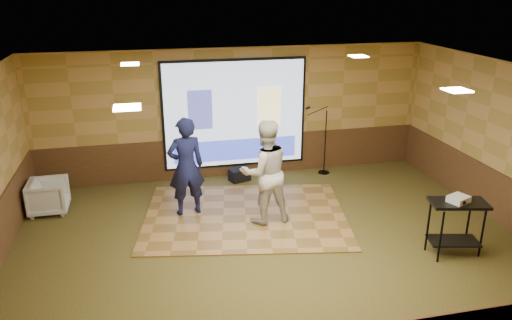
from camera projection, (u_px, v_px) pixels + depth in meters
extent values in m
plane|color=#2A3518|center=(272.00, 245.00, 8.76)|extent=(9.00, 9.00, 0.00)
cube|color=tan|center=(234.00, 113.00, 11.46)|extent=(9.00, 0.04, 3.00)
cube|color=tan|center=(360.00, 284.00, 5.04)|extent=(9.00, 0.04, 3.00)
cube|color=tan|center=(509.00, 147.00, 9.19)|extent=(0.04, 7.00, 3.00)
cube|color=silver|center=(274.00, 75.00, 7.74)|extent=(9.00, 7.00, 0.04)
cube|color=#462B17|center=(235.00, 156.00, 11.79)|extent=(9.00, 0.04, 0.95)
cube|color=#462B17|center=(499.00, 197.00, 9.53)|extent=(0.04, 7.00, 0.95)
cube|color=black|center=(235.00, 114.00, 11.41)|extent=(3.32, 0.03, 2.52)
cube|color=#AFC3DE|center=(235.00, 114.00, 11.39)|extent=(3.20, 0.02, 2.40)
cube|color=#3A3C80|center=(200.00, 110.00, 11.15)|extent=(0.55, 0.01, 0.90)
cube|color=#EBD988|center=(269.00, 106.00, 11.49)|extent=(0.55, 0.01, 0.90)
cube|color=blue|center=(236.00, 150.00, 11.66)|extent=(2.88, 0.01, 0.50)
cube|color=#FDEDBD|center=(130.00, 64.00, 8.94)|extent=(0.32, 0.32, 0.02)
cube|color=#FDEDBD|center=(358.00, 56.00, 9.86)|extent=(0.32, 0.32, 0.02)
cube|color=#FDEDBD|center=(127.00, 107.00, 5.92)|extent=(0.32, 0.32, 0.02)
cube|color=#FDEDBD|center=(457.00, 90.00, 6.83)|extent=(0.32, 0.32, 0.02)
cube|color=olive|center=(245.00, 215.00, 9.84)|extent=(4.39, 3.63, 0.03)
imported|color=#141841|center=(186.00, 167.00, 9.59)|extent=(0.78, 0.58, 1.96)
imported|color=beige|center=(265.00, 172.00, 9.28)|extent=(1.04, 0.85, 2.00)
cylinder|color=black|center=(441.00, 237.00, 8.10)|extent=(0.04, 0.04, 0.92)
cylinder|color=black|center=(482.00, 232.00, 8.26)|extent=(0.04, 0.04, 0.92)
cylinder|color=black|center=(428.00, 226.00, 8.45)|extent=(0.04, 0.04, 0.92)
cylinder|color=black|center=(468.00, 222.00, 8.61)|extent=(0.04, 0.04, 0.92)
cube|color=black|center=(459.00, 203.00, 8.19)|extent=(0.92, 0.48, 0.05)
cube|color=black|center=(453.00, 241.00, 8.43)|extent=(0.82, 0.43, 0.03)
cube|color=silver|center=(459.00, 199.00, 8.15)|extent=(0.40, 0.37, 0.11)
cylinder|color=black|center=(324.00, 172.00, 12.05)|extent=(0.27, 0.27, 0.02)
cylinder|color=black|center=(325.00, 142.00, 11.79)|extent=(0.02, 0.02, 1.55)
cylinder|color=black|center=(317.00, 111.00, 11.48)|extent=(0.49, 0.02, 0.19)
cylinder|color=black|center=(308.00, 108.00, 11.40)|extent=(0.11, 0.05, 0.08)
imported|color=gray|center=(49.00, 196.00, 9.91)|extent=(0.75, 0.73, 0.68)
cube|color=black|center=(239.00, 175.00, 11.54)|extent=(0.52, 0.43, 0.28)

